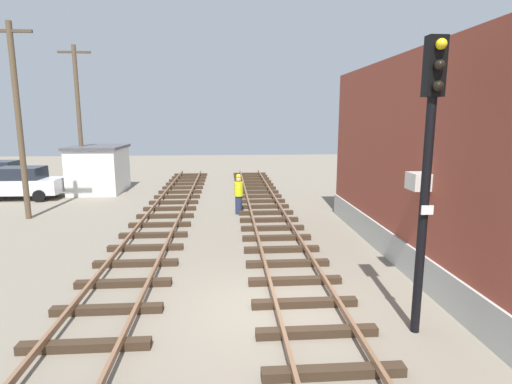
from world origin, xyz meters
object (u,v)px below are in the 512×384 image
utility_pole_far (79,118)px  utility_pole_near (19,119)px  track_worker_foreground (239,194)px  signal_mast (428,156)px  brick_building (490,161)px  control_hut (99,169)px  parked_car_white (21,183)px

utility_pole_far → utility_pole_near: bearing=-92.7°
track_worker_foreground → signal_mast: bearing=-72.8°
utility_pole_far → brick_building: bearing=-37.5°
control_hut → parked_car_white: (-3.56, -2.04, -0.49)m
utility_pole_near → brick_building: bearing=-20.7°
signal_mast → parked_car_white: 21.59m
control_hut → brick_building: bearing=-39.6°
signal_mast → track_worker_foreground: bearing=107.2°
signal_mast → control_hut: bearing=123.8°
brick_building → utility_pole_far: (-16.51, 12.68, 1.30)m
control_hut → utility_pole_near: utility_pole_near is taller
brick_building → parked_car_white: size_ratio=3.06×
signal_mast → brick_building: size_ratio=0.46×
brick_building → signal_mast: bearing=-134.5°
utility_pole_near → track_worker_foreground: utility_pole_near is taller
brick_building → parked_car_white: 22.26m
track_worker_foreground → utility_pole_far: bearing=145.8°
parked_car_white → utility_pole_far: utility_pole_far is taller
control_hut → track_worker_foreground: (8.19, -6.44, -0.46)m
control_hut → parked_car_white: 4.14m
brick_building → track_worker_foreground: bearing=138.9°
track_worker_foreground → control_hut: bearing=141.8°
brick_building → utility_pole_near: size_ratio=1.55×
signal_mast → parked_car_white: bearing=134.8°
control_hut → utility_pole_near: size_ratio=0.46×
control_hut → utility_pole_far: size_ratio=0.45×
utility_pole_near → utility_pole_far: (0.30, 6.33, 0.07)m
brick_building → control_hut: size_ratio=3.38×
control_hut → parked_car_white: control_hut is taller
control_hut → utility_pole_near: bearing=-99.6°
brick_building → utility_pole_far: size_ratio=1.53×
utility_pole_near → utility_pole_far: 6.34m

